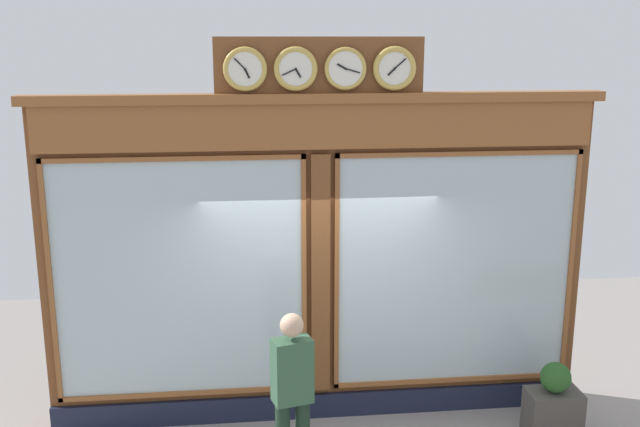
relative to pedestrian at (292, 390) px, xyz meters
name	(u,v)px	position (x,y,z in m)	size (l,w,h in m)	color
shop_facade	(319,257)	(-0.39, -1.30, 0.89)	(5.93, 0.42, 4.14)	brown
pedestrian	(292,390)	(0.00, 0.00, 0.00)	(0.40, 0.30, 1.69)	#1C2F21
planter_box	(553,413)	(-2.80, -0.49, -0.68)	(0.56, 0.36, 0.51)	#4C4742
planter_shrub	(556,377)	(-2.80, -0.49, -0.26)	(0.32, 0.32, 0.32)	#285623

